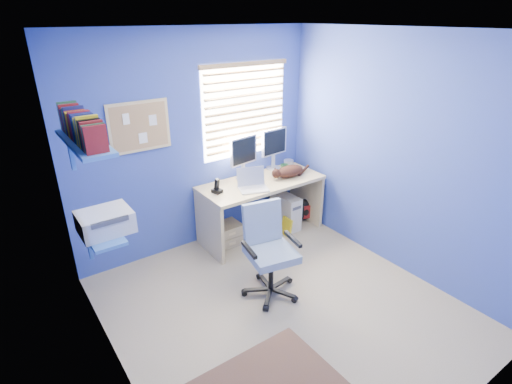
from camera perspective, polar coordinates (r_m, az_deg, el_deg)
floor at (r=4.04m, az=3.76°, el=-16.08°), size 3.00×3.20×0.00m
ceiling at (r=3.09m, az=5.09°, el=22.10°), size 3.00×3.20×0.00m
wall_back at (r=4.64m, az=-8.40°, el=6.87°), size 3.00×0.01×2.50m
wall_front at (r=2.53m, az=28.53°, el=-11.66°), size 3.00×0.01×2.50m
wall_left at (r=2.77m, az=-20.64°, el=-6.91°), size 0.01×3.20×2.50m
wall_right at (r=4.43m, az=19.56°, el=4.88°), size 0.01×3.20×2.50m
desk at (r=5.01m, az=0.78°, el=-2.36°), size 1.54×0.65×0.74m
laptop at (r=4.58m, az=-0.36°, el=1.60°), size 0.40×0.35×0.22m
monitor_left at (r=4.84m, az=-1.88°, el=4.86°), size 0.41×0.18×0.54m
monitor_right at (r=5.18m, az=2.50°, el=6.16°), size 0.41×0.16×0.54m
phone at (r=4.54m, az=-5.61°, el=0.90°), size 0.11×0.13×0.17m
mug at (r=5.15m, az=4.09°, el=3.42°), size 0.10×0.09×0.10m
cd_spindle at (r=5.40m, az=4.68°, el=4.23°), size 0.13×0.13×0.07m
cat at (r=5.00m, az=4.88°, el=2.99°), size 0.41×0.23×0.14m
tower_pc at (r=5.29m, az=4.24°, el=-2.71°), size 0.20×0.44×0.45m
drawer_boxes at (r=4.94m, az=-4.27°, el=-5.99°), size 0.35×0.28×0.27m
yellow_book at (r=5.12m, az=4.41°, el=-5.00°), size 0.03×0.17×0.24m
backpack at (r=5.51m, az=6.94°, el=-2.48°), size 0.31×0.27×0.31m
office_chair at (r=4.03m, az=1.87°, el=-9.95°), size 0.63×0.63×0.93m
window_blinds at (r=4.85m, az=-1.50°, el=11.55°), size 1.15×0.05×1.10m
corkboard at (r=4.30m, az=-16.30°, el=8.95°), size 0.64×0.02×0.52m
wall_shelves at (r=3.39m, az=-22.28°, el=2.02°), size 0.42×0.90×1.05m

